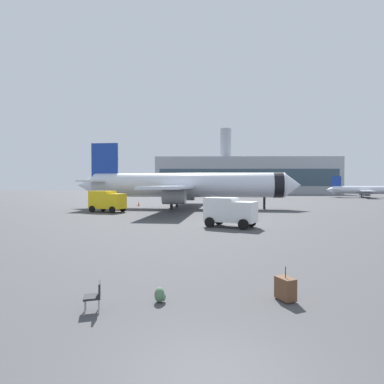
{
  "coord_description": "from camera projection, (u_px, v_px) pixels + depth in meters",
  "views": [
    {
      "loc": [
        -0.26,
        -5.75,
        3.73
      ],
      "look_at": [
        -0.72,
        25.72,
        3.0
      ],
      "focal_mm": 28.88,
      "sensor_mm": 36.0,
      "label": 1
    }
  ],
  "objects": [
    {
      "name": "service_truck",
      "position": [
        107.0,
        200.0,
        42.21
      ],
      "size": [
        5.28,
        3.96,
        2.9
      ],
      "color": "yellow",
      "rests_on": "ground"
    },
    {
      "name": "traveller_backpack",
      "position": [
        160.0,
        295.0,
        9.8
      ],
      "size": [
        0.36,
        0.4,
        0.48
      ],
      "color": "#476B4C",
      "rests_on": "ground"
    },
    {
      "name": "cargo_van",
      "position": [
        230.0,
        211.0,
        27.18
      ],
      "size": [
        4.83,
        3.89,
        2.6
      ],
      "color": "white",
      "rests_on": "ground"
    },
    {
      "name": "airplane_taxiing",
      "position": [
        366.0,
        190.0,
        89.59
      ],
      "size": [
        20.74,
        18.99,
        6.31
      ],
      "color": "silver",
      "rests_on": "ground"
    },
    {
      "name": "terminal_building",
      "position": [
        245.0,
        176.0,
        125.81
      ],
      "size": [
        71.94,
        17.28,
        26.58
      ],
      "color": "#9EA3AD",
      "rests_on": "ground"
    },
    {
      "name": "gate_chair",
      "position": [
        95.0,
        295.0,
        9.07
      ],
      "size": [
        0.59,
        0.59,
        0.86
      ],
      "color": "black",
      "rests_on": "ground"
    },
    {
      "name": "airplane_at_gate",
      "position": [
        185.0,
        185.0,
        48.65
      ],
      "size": [
        35.77,
        32.33,
        10.5
      ],
      "color": "silver",
      "rests_on": "ground"
    },
    {
      "name": "safety_cone_near",
      "position": [
        139.0,
        204.0,
        54.47
      ],
      "size": [
        0.44,
        0.44,
        0.82
      ],
      "color": "#F2590C",
      "rests_on": "ground"
    },
    {
      "name": "safety_cone_far",
      "position": [
        249.0,
        213.0,
        37.9
      ],
      "size": [
        0.44,
        0.44,
        0.61
      ],
      "color": "#F2590C",
      "rests_on": "ground"
    },
    {
      "name": "safety_cone_outer",
      "position": [
        234.0,
        207.0,
        47.25
      ],
      "size": [
        0.44,
        0.44,
        0.76
      ],
      "color": "#F2590C",
      "rests_on": "ground"
    },
    {
      "name": "rolling_suitcase",
      "position": [
        285.0,
        288.0,
        9.95
      ],
      "size": [
        0.63,
        0.75,
        1.1
      ],
      "color": "brown",
      "rests_on": "ground"
    },
    {
      "name": "ground_plane",
      "position": [
        210.0,
        382.0,
        5.83
      ],
      "size": [
        400.0,
        400.0,
        0.0
      ],
      "primitive_type": "plane",
      "color": "#424244"
    },
    {
      "name": "safety_cone_mid",
      "position": [
        245.0,
        210.0,
        41.26
      ],
      "size": [
        0.44,
        0.44,
        0.78
      ],
      "color": "#F2590C",
      "rests_on": "ground"
    }
  ]
}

